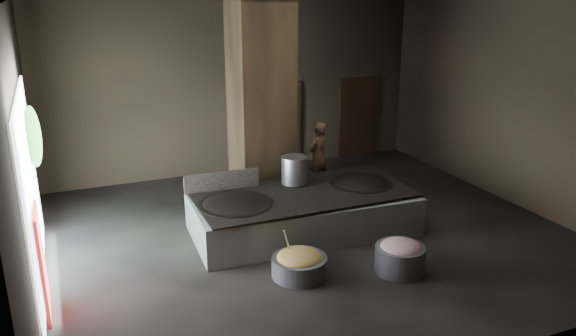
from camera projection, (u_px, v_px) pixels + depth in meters
name	position (u px, v px, depth m)	size (l,w,h in m)	color
floor	(309.00, 235.00, 11.34)	(10.00, 9.00, 0.10)	black
back_wall	(237.00, 87.00, 14.61)	(10.00, 0.10, 4.50)	black
front_wall	(474.00, 208.00, 6.64)	(10.00, 0.10, 4.50)	black
left_wall	(18.00, 154.00, 8.75)	(0.10, 9.00, 4.50)	black
right_wall	(516.00, 104.00, 12.49)	(0.10, 9.00, 4.50)	black
pillar	(261.00, 107.00, 12.18)	(1.20, 1.20, 4.50)	black
hearth_platform	(303.00, 213.00, 11.32)	(4.39, 2.10, 0.76)	#A5B6A4
platform_cap	(303.00, 193.00, 11.19)	(4.30, 2.06, 0.03)	black
wok_left	(234.00, 208.00, 10.63)	(1.38, 1.38, 0.38)	black
wok_left_rim	(234.00, 204.00, 10.60)	(1.41, 1.41, 0.05)	black
wok_right	(361.00, 186.00, 11.75)	(1.29, 1.29, 0.36)	black
wok_right_rim	(361.00, 183.00, 11.73)	(1.32, 1.32, 0.05)	black
stock_pot	(294.00, 170.00, 11.59)	(0.53, 0.53, 0.57)	#B8BCC1
splash_guard	(222.00, 181.00, 11.24)	(1.53, 0.06, 0.38)	black
cook	(318.00, 156.00, 13.60)	(0.60, 0.39, 1.66)	brown
veg_basin	(299.00, 266.00, 9.61)	(0.96, 0.96, 0.35)	slate
veg_fill	(299.00, 257.00, 9.56)	(0.78, 0.78, 0.24)	olive
ladle	(288.00, 245.00, 9.57)	(0.03, 0.03, 0.75)	#B8BCC1
meat_basin	(400.00, 259.00, 9.74)	(0.86, 0.86, 0.47)	slate
meat_fill	(400.00, 248.00, 9.67)	(0.72, 0.72, 0.27)	#AB666E
doorway_near	(281.00, 126.00, 15.32)	(1.18, 0.08, 2.38)	black
doorway_near_glow	(278.00, 127.00, 15.48)	(0.75, 0.04, 1.78)	#8C6647
doorway_far	(358.00, 118.00, 16.21)	(1.18, 0.08, 2.38)	black
doorway_far_glow	(361.00, 118.00, 16.44)	(0.88, 0.04, 2.08)	#8C6647
left_opening	(31.00, 188.00, 9.17)	(0.04, 4.20, 3.10)	white
pavilion_sliver	(42.00, 263.00, 8.29)	(0.05, 0.90, 1.70)	maroon
tree_silhouette	(33.00, 136.00, 9.98)	(0.28, 1.10, 1.10)	#194714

